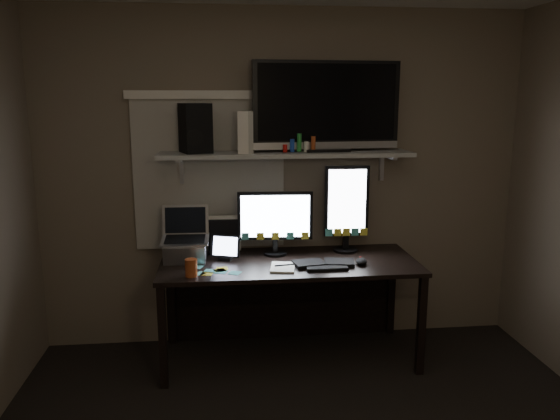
{
  "coord_description": "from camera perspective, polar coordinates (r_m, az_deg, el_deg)",
  "views": [
    {
      "loc": [
        -0.46,
        -2.23,
        1.87
      ],
      "look_at": [
        -0.08,
        1.25,
        1.14
      ],
      "focal_mm": 35.0,
      "sensor_mm": 36.0,
      "label": 1
    }
  ],
  "objects": [
    {
      "name": "back_wall",
      "position": [
        4.11,
        0.34,
        3.13
      ],
      "size": [
        3.6,
        0.0,
        3.6
      ],
      "primitive_type": "plane",
      "rotation": [
        1.57,
        0.0,
        0.0
      ],
      "color": "#6A5F4C",
      "rests_on": "floor"
    },
    {
      "name": "window_blinds",
      "position": [
        4.06,
        -7.39,
        3.65
      ],
      "size": [
        1.1,
        0.02,
        1.1
      ],
      "primitive_type": "cube",
      "color": "beige",
      "rests_on": "back_wall"
    },
    {
      "name": "desk",
      "position": [
        4.03,
        0.73,
        -7.26
      ],
      "size": [
        1.8,
        0.75,
        0.73
      ],
      "color": "black",
      "rests_on": "floor"
    },
    {
      "name": "wall_shelf",
      "position": [
        3.91,
        0.63,
        5.87
      ],
      "size": [
        1.8,
        0.35,
        0.03
      ],
      "primitive_type": "cube",
      "color": "#A0A09B",
      "rests_on": "back_wall"
    },
    {
      "name": "monitor_landscape",
      "position": [
        3.96,
        -0.51,
        -1.34
      ],
      "size": [
        0.55,
        0.09,
        0.48
      ],
      "primitive_type": "cube",
      "rotation": [
        0.0,
        0.0,
        -0.07
      ],
      "color": "black",
      "rests_on": "desk"
    },
    {
      "name": "monitor_portrait",
      "position": [
        4.06,
        6.96,
        0.19
      ],
      "size": [
        0.33,
        0.07,
        0.66
      ],
      "primitive_type": "cube",
      "rotation": [
        0.0,
        0.0,
        -0.02
      ],
      "color": "black",
      "rests_on": "desk"
    },
    {
      "name": "keyboard",
      "position": [
        3.78,
        4.63,
        -5.56
      ],
      "size": [
        0.43,
        0.17,
        0.03
      ],
      "primitive_type": "cube",
      "rotation": [
        0.0,
        0.0,
        0.01
      ],
      "color": "black",
      "rests_on": "desk"
    },
    {
      "name": "mouse",
      "position": [
        3.83,
        8.5,
        -5.31
      ],
      "size": [
        0.1,
        0.13,
        0.04
      ],
      "primitive_type": "ellipsoid",
      "rotation": [
        0.0,
        0.0,
        -0.21
      ],
      "color": "black",
      "rests_on": "desk"
    },
    {
      "name": "notepad",
      "position": [
        3.7,
        0.28,
        -6.01
      ],
      "size": [
        0.2,
        0.25,
        0.01
      ],
      "primitive_type": "cube",
      "rotation": [
        0.0,
        0.0,
        -0.17
      ],
      "color": "white",
      "rests_on": "desk"
    },
    {
      "name": "tablet",
      "position": [
        3.88,
        -5.75,
        -3.9
      ],
      "size": [
        0.23,
        0.15,
        0.18
      ],
      "primitive_type": "cube",
      "rotation": [
        0.0,
        0.0,
        -0.34
      ],
      "color": "black",
      "rests_on": "desk"
    },
    {
      "name": "file_sorter",
      "position": [
        4.04,
        -5.94,
        -2.61
      ],
      "size": [
        0.22,
        0.11,
        0.28
      ],
      "primitive_type": "cube",
      "rotation": [
        0.0,
        0.0,
        -0.06
      ],
      "color": "black",
      "rests_on": "desk"
    },
    {
      "name": "laptop",
      "position": [
        3.88,
        -9.91,
        -2.61
      ],
      "size": [
        0.34,
        0.28,
        0.37
      ],
      "primitive_type": "cube",
      "rotation": [
        0.0,
        0.0,
        -0.03
      ],
      "color": "#ACABB0",
      "rests_on": "desk"
    },
    {
      "name": "cup",
      "position": [
        3.57,
        -9.27,
        -5.97
      ],
      "size": [
        0.1,
        0.1,
        0.11
      ],
      "primitive_type": "cylinder",
      "rotation": [
        0.0,
        0.0,
        0.29
      ],
      "color": "#9C401C",
      "rests_on": "desk"
    },
    {
      "name": "sticky_notes",
      "position": [
        3.7,
        -6.86,
        -6.19
      ],
      "size": [
        0.38,
        0.32,
        0.0
      ],
      "primitive_type": null,
      "rotation": [
        0.0,
        0.0,
        0.26
      ],
      "color": "yellow",
      "rests_on": "desk"
    },
    {
      "name": "tv",
      "position": [
        3.95,
        4.88,
        10.73
      ],
      "size": [
        1.07,
        0.27,
        0.64
      ],
      "primitive_type": "cube",
      "rotation": [
        0.0,
        0.0,
        0.07
      ],
      "color": "black",
      "rests_on": "wall_shelf"
    },
    {
      "name": "game_console",
      "position": [
        3.87,
        -3.49,
        8.16
      ],
      "size": [
        0.14,
        0.25,
        0.29
      ],
      "primitive_type": "cube",
      "rotation": [
        0.0,
        0.0,
        -0.27
      ],
      "color": "silver",
      "rests_on": "wall_shelf"
    },
    {
      "name": "speaker",
      "position": [
        3.88,
        -8.84,
        8.45
      ],
      "size": [
        0.25,
        0.27,
        0.34
      ],
      "primitive_type": "cube",
      "rotation": [
        0.0,
        0.0,
        0.32
      ],
      "color": "black",
      "rests_on": "wall_shelf"
    },
    {
      "name": "bottles",
      "position": [
        3.86,
        2.02,
        6.96
      ],
      "size": [
        0.2,
        0.1,
        0.13
      ],
      "primitive_type": null,
      "rotation": [
        0.0,
        0.0,
        -0.29
      ],
      "color": "#A50F0C",
      "rests_on": "wall_shelf"
    }
  ]
}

